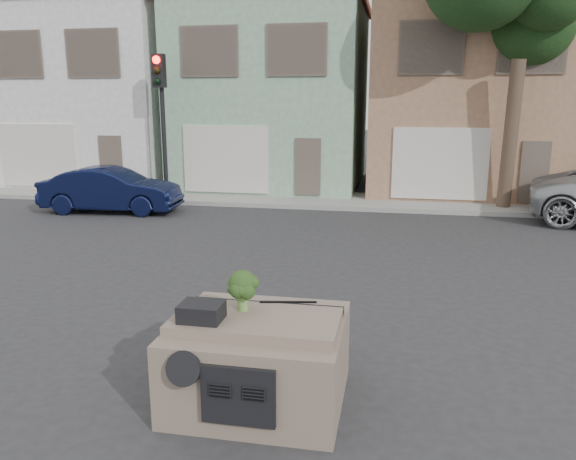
% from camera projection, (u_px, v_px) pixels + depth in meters
% --- Properties ---
extents(ground_plane, '(120.00, 120.00, 0.00)m').
position_uv_depth(ground_plane, '(301.00, 310.00, 9.71)').
color(ground_plane, '#303033').
rests_on(ground_plane, ground).
extents(sidewalk, '(40.00, 3.00, 0.15)m').
position_uv_depth(sidewalk, '(351.00, 201.00, 19.73)').
color(sidewalk, gray).
rests_on(sidewalk, ground).
extents(townhouse_white, '(7.20, 8.20, 7.55)m').
position_uv_depth(townhouse_white, '(111.00, 94.00, 24.75)').
color(townhouse_white, silver).
rests_on(townhouse_white, ground).
extents(townhouse_mint, '(7.20, 8.20, 7.55)m').
position_uv_depth(townhouse_mint, '(277.00, 94.00, 23.36)').
color(townhouse_mint, '#88AE91').
rests_on(townhouse_mint, ground).
extents(townhouse_tan, '(7.20, 8.20, 7.55)m').
position_uv_depth(townhouse_tan, '(464.00, 94.00, 21.98)').
color(townhouse_tan, '#9E7356').
rests_on(townhouse_tan, ground).
extents(navy_sedan, '(4.49, 1.87, 1.44)m').
position_uv_depth(navy_sedan, '(113.00, 212.00, 18.21)').
color(navy_sedan, '#0C1234').
rests_on(navy_sedan, ground).
extents(traffic_signal, '(0.40, 0.40, 5.10)m').
position_uv_depth(traffic_signal, '(162.00, 129.00, 19.42)').
color(traffic_signal, black).
rests_on(traffic_signal, ground).
extents(tree_near, '(4.40, 4.00, 8.50)m').
position_uv_depth(tree_near, '(516.00, 76.00, 17.19)').
color(tree_near, '#1A3816').
rests_on(tree_near, ground).
extents(car_dashboard, '(2.00, 1.80, 1.12)m').
position_uv_depth(car_dashboard, '(259.00, 356.00, 6.71)').
color(car_dashboard, '#7B6959').
rests_on(car_dashboard, ground).
extents(instrument_hump, '(0.48, 0.38, 0.20)m').
position_uv_depth(instrument_hump, '(201.00, 312.00, 6.34)').
color(instrument_hump, black).
rests_on(instrument_hump, car_dashboard).
extents(wiper_arm, '(0.69, 0.15, 0.02)m').
position_uv_depth(wiper_arm, '(288.00, 302.00, 6.90)').
color(wiper_arm, black).
rests_on(wiper_arm, car_dashboard).
extents(broccoli, '(0.54, 0.54, 0.50)m').
position_uv_depth(broccoli, '(243.00, 290.00, 6.61)').
color(broccoli, '#233B16').
rests_on(broccoli, car_dashboard).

